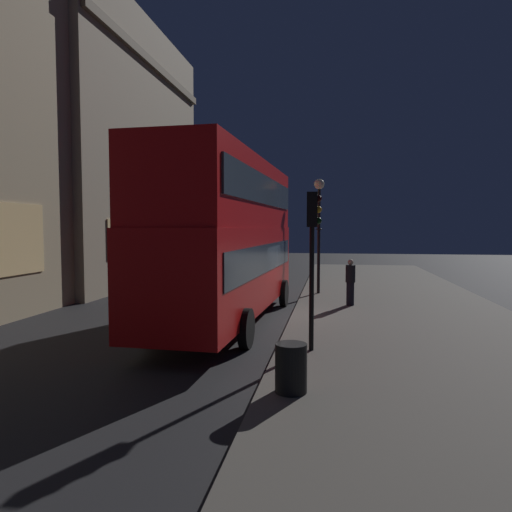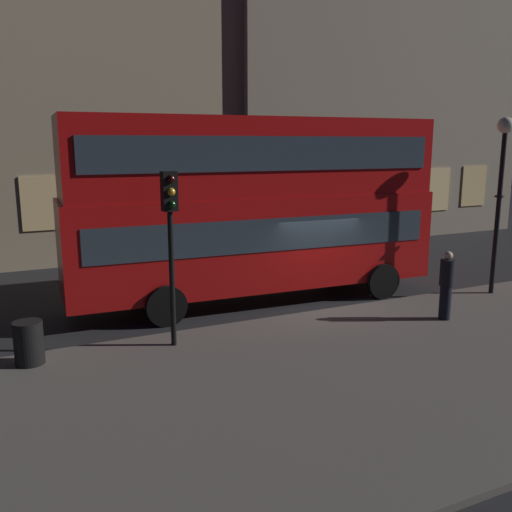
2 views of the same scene
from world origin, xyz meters
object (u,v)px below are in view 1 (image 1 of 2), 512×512
street_lamp (319,212)px  litter_bin (291,368)px  double_decker_bus (228,233)px  pedestrian (350,282)px  traffic_light_near_kerb (313,237)px

street_lamp → litter_bin: (-13.09, 0.12, -3.29)m
double_decker_bus → pedestrian: size_ratio=6.11×
double_decker_bus → street_lamp: (6.72, -2.75, 0.89)m
traffic_light_near_kerb → litter_bin: bearing=173.6°
street_lamp → pedestrian: (-3.16, -1.32, -2.82)m
double_decker_bus → pedestrian: (3.56, -4.07, -1.93)m
pedestrian → double_decker_bus: bearing=152.1°
traffic_light_near_kerb → street_lamp: size_ratio=0.75×
double_decker_bus → traffic_light_near_kerb: bearing=-136.7°
street_lamp → pedestrian: size_ratio=2.91×
litter_bin → double_decker_bus: bearing=22.4°
street_lamp → double_decker_bus: bearing=157.8°
traffic_light_near_kerb → pedestrian: (6.91, -1.19, -1.89)m
litter_bin → street_lamp: bearing=-0.5°
double_decker_bus → traffic_light_near_kerb: size_ratio=2.82×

